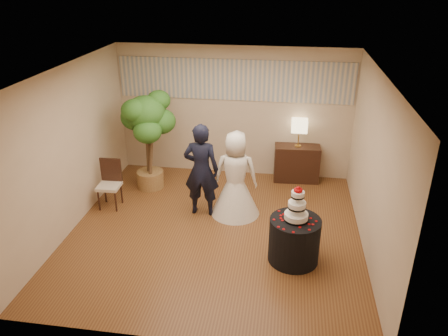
% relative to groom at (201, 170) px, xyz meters
% --- Properties ---
extents(floor, '(5.00, 5.00, 0.00)m').
position_rel_groom_xyz_m(floor, '(0.35, -0.61, -0.88)').
color(floor, brown).
rests_on(floor, ground).
extents(ceiling, '(5.00, 5.00, 0.00)m').
position_rel_groom_xyz_m(ceiling, '(0.35, -0.61, 1.92)').
color(ceiling, white).
rests_on(ceiling, wall_back).
extents(wall_back, '(5.00, 0.06, 2.80)m').
position_rel_groom_xyz_m(wall_back, '(0.35, 1.89, 0.52)').
color(wall_back, '#C8B194').
rests_on(wall_back, ground).
extents(wall_front, '(5.00, 0.06, 2.80)m').
position_rel_groom_xyz_m(wall_front, '(0.35, -3.11, 0.52)').
color(wall_front, '#C8B194').
rests_on(wall_front, ground).
extents(wall_left, '(0.06, 5.00, 2.80)m').
position_rel_groom_xyz_m(wall_left, '(-2.15, -0.61, 0.52)').
color(wall_left, '#C8B194').
rests_on(wall_left, ground).
extents(wall_right, '(0.06, 5.00, 2.80)m').
position_rel_groom_xyz_m(wall_right, '(2.85, -0.61, 0.52)').
color(wall_right, '#C8B194').
rests_on(wall_right, ground).
extents(mural_border, '(4.90, 0.02, 0.85)m').
position_rel_groom_xyz_m(mural_border, '(0.35, 1.87, 1.22)').
color(mural_border, '#AFADA3').
rests_on(mural_border, wall_back).
extents(groom, '(0.65, 0.43, 1.76)m').
position_rel_groom_xyz_m(groom, '(0.00, 0.00, 0.00)').
color(groom, black).
rests_on(groom, floor).
extents(bride, '(0.94, 0.94, 1.62)m').
position_rel_groom_xyz_m(bride, '(0.62, 0.08, -0.07)').
color(bride, white).
rests_on(bride, floor).
extents(cake_table, '(1.05, 1.05, 0.73)m').
position_rel_groom_xyz_m(cake_table, '(1.70, -1.22, -0.52)').
color(cake_table, black).
rests_on(cake_table, floor).
extents(wedding_cake, '(0.37, 0.37, 0.57)m').
position_rel_groom_xyz_m(wedding_cake, '(1.70, -1.22, 0.13)').
color(wedding_cake, white).
rests_on(wedding_cake, cake_table).
extents(console, '(0.97, 0.48, 0.79)m').
position_rel_groom_xyz_m(console, '(1.74, 1.67, -0.49)').
color(console, black).
rests_on(console, floor).
extents(table_lamp, '(0.33, 0.33, 0.58)m').
position_rel_groom_xyz_m(table_lamp, '(1.74, 1.67, 0.20)').
color(table_lamp, beige).
rests_on(table_lamp, console).
extents(ficus_tree, '(1.08, 1.08, 2.07)m').
position_rel_groom_xyz_m(ficus_tree, '(-1.28, 0.89, 0.15)').
color(ficus_tree, '#2E6520').
rests_on(ficus_tree, floor).
extents(side_chair, '(0.44, 0.46, 0.94)m').
position_rel_groom_xyz_m(side_chair, '(-1.79, -0.04, -0.41)').
color(side_chair, black).
rests_on(side_chair, floor).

